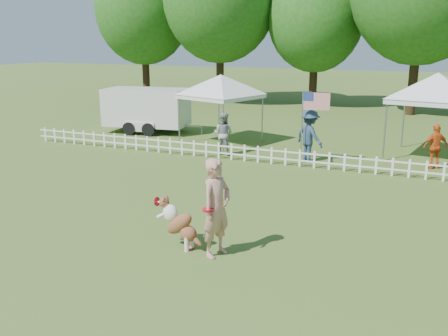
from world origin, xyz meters
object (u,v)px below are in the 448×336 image
(handler, at_px, (216,208))
(dog, at_px, (180,224))
(spectator_c, at_px, (436,147))
(frisbee_on_turf, at_px, (190,248))
(canopy_tent_right, at_px, (434,117))
(canopy_tent_left, at_px, (221,110))
(cargo_trailer, at_px, (147,110))
(spectator_a, at_px, (223,134))
(spectator_b, at_px, (309,136))
(flag_pole, at_px, (302,127))

(handler, height_order, dog, handler)
(dog, bearing_deg, spectator_c, 69.34)
(handler, xyz_separation_m, dog, (-0.84, 0.02, -0.47))
(handler, distance_m, frisbee_on_turf, 1.19)
(canopy_tent_right, relative_size, spectator_c, 2.00)
(handler, bearing_deg, dog, 104.79)
(frisbee_on_turf, relative_size, spectator_c, 0.14)
(dog, xyz_separation_m, canopy_tent_left, (-3.52, 10.26, 0.84))
(dog, relative_size, cargo_trailer, 0.23)
(spectator_a, xyz_separation_m, spectator_c, (7.31, 0.82, -0.03))
(cargo_trailer, relative_size, spectator_a, 2.95)
(handler, distance_m, spectator_a, 8.95)
(spectator_b, bearing_deg, dog, 119.29)
(cargo_trailer, distance_m, spectator_c, 12.54)
(spectator_c, bearing_deg, cargo_trailer, -42.19)
(frisbee_on_turf, bearing_deg, spectator_a, 108.45)
(frisbee_on_turf, distance_m, spectator_a, 8.69)
(frisbee_on_turf, relative_size, canopy_tent_right, 0.07)
(flag_pole, xyz_separation_m, spectator_b, (0.20, 0.36, -0.35))
(canopy_tent_left, relative_size, spectator_a, 1.74)
(spectator_c, bearing_deg, canopy_tent_right, -117.62)
(flag_pole, xyz_separation_m, spectator_c, (4.31, 0.96, -0.51))
(frisbee_on_turf, xyz_separation_m, spectator_a, (-2.74, 8.21, 0.78))
(canopy_tent_left, xyz_separation_m, spectator_c, (8.28, -1.18, -0.62))
(frisbee_on_turf, relative_size, spectator_b, 0.12)
(flag_pole, distance_m, spectator_a, 3.04)
(canopy_tent_left, relative_size, cargo_trailer, 0.59)
(cargo_trailer, xyz_separation_m, spectator_a, (5.06, -2.83, -0.23))
(handler, height_order, cargo_trailer, cargo_trailer)
(spectator_b, bearing_deg, canopy_tent_left, 10.47)
(canopy_tent_right, bearing_deg, canopy_tent_left, -167.48)
(frisbee_on_turf, distance_m, canopy_tent_left, 10.95)
(dog, distance_m, spectator_a, 8.65)
(spectator_c, bearing_deg, dog, 29.39)
(frisbee_on_turf, relative_size, flag_pole, 0.09)
(spectator_c, bearing_deg, spectator_b, -24.58)
(cargo_trailer, height_order, spectator_c, cargo_trailer)
(spectator_b, bearing_deg, flag_pole, 94.68)
(cargo_trailer, bearing_deg, canopy_tent_left, -19.86)
(dog, bearing_deg, spectator_b, 92.64)
(canopy_tent_right, distance_m, spectator_c, 1.79)
(canopy_tent_right, relative_size, spectator_b, 1.64)
(cargo_trailer, bearing_deg, canopy_tent_right, -10.23)
(dog, relative_size, frisbee_on_turf, 4.88)
(canopy_tent_left, distance_m, spectator_c, 8.39)
(canopy_tent_left, distance_m, cargo_trailer, 4.19)
(dog, height_order, spectator_a, spectator_a)
(canopy_tent_left, distance_m, spectator_a, 2.30)
(frisbee_on_turf, relative_size, spectator_a, 0.14)
(handler, xyz_separation_m, frisbee_on_turf, (-0.65, 0.07, -0.99))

